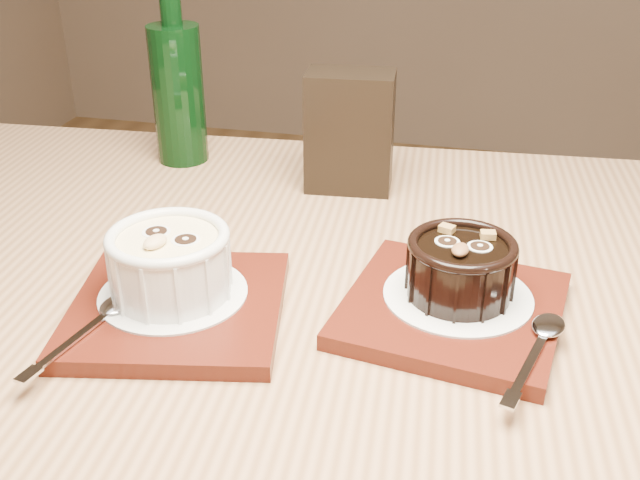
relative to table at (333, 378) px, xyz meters
The scene contains 11 objects.
table is the anchor object (origin of this frame).
tray_left 0.17m from the table, 154.86° to the right, with size 0.18×0.18×0.01m, color #4F170D.
doily_left 0.18m from the table, 159.50° to the right, with size 0.13×0.13×0.00m, color white.
ramekin_white 0.20m from the table, 159.48° to the right, with size 0.11×0.11×0.06m.
spoon_left 0.24m from the table, 147.02° to the right, with size 0.03×0.13×0.01m, color silver, non-canonical shape.
tray_right 0.14m from the table, ahead, with size 0.18×0.18×0.01m, color #4F170D.
doily_right 0.15m from the table, ahead, with size 0.13×0.13×0.00m, color white.
ramekin_dark 0.18m from the table, ahead, with size 0.09×0.09×0.06m.
spoon_right 0.22m from the table, 19.60° to the right, with size 0.03×0.13×0.01m, color silver, non-canonical shape.
condiment_stand 0.30m from the table, 98.51° to the left, with size 0.10×0.06×0.14m, color black.
green_bottle 0.43m from the table, 132.65° to the left, with size 0.06×0.06×0.24m.
Camera 1 is at (-0.11, -0.50, 1.11)m, focal length 42.00 mm.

